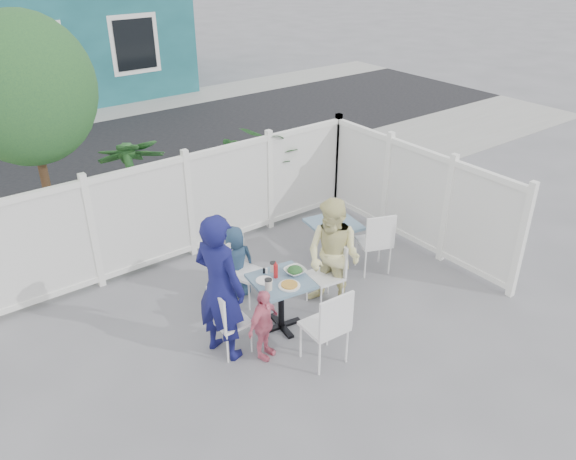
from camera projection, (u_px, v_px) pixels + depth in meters
ground at (281, 335)px, 6.91m from camera, size 80.00×80.00×0.00m
near_sidewalk at (149, 221)px, 9.58m from camera, size 24.00×2.60×0.01m
street at (76, 159)px, 12.18m from camera, size 24.00×5.00×0.01m
far_sidewalk at (35, 124)px, 14.36m from camera, size 24.00×1.60×0.01m
fence_back at (189, 207)px, 8.28m from camera, size 5.86×0.08×1.60m
fence_right at (415, 199)px, 8.55m from camera, size 0.08×3.66×1.60m
tree at (25, 91)px, 7.16m from camera, size 1.80×1.62×3.59m
potted_shrub_a at (138, 193)px, 8.46m from camera, size 1.23×1.23×1.80m
potted_shrub_b at (268, 166)px, 9.67m from camera, size 1.70×1.81×1.62m
main_table at (281, 291)px, 6.79m from camera, size 0.76×0.76×0.71m
spare_table at (333, 233)px, 8.08m from camera, size 0.77×0.77×0.71m
chair_left at (225, 317)px, 6.39m from camera, size 0.39×0.40×0.87m
chair_right at (331, 269)px, 7.26m from camera, size 0.45×0.46×0.90m
chair_back at (241, 266)px, 7.36m from camera, size 0.51×0.50×0.87m
chair_near at (329, 323)px, 6.18m from camera, size 0.47×0.46×0.99m
chair_spare at (377, 239)px, 7.90m from camera, size 0.56×0.55×0.96m
man at (220, 287)px, 6.22m from camera, size 0.62×0.76×1.80m
woman at (333, 257)px, 7.06m from camera, size 0.79×0.89×1.54m
boy at (236, 262)px, 7.43m from camera, size 0.57×0.45×1.02m
toddler at (264, 325)px, 6.36m from camera, size 0.57×0.39×0.90m
plate_main at (289, 286)px, 6.58m from camera, size 0.26×0.26×0.02m
plate_side at (264, 281)px, 6.68m from camera, size 0.21×0.21×0.01m
salad_bowl at (295, 271)px, 6.82m from camera, size 0.25×0.25×0.06m
coffee_cup_a at (268, 285)px, 6.50m from camera, size 0.09×0.09×0.13m
coffee_cup_b at (273, 267)px, 6.85m from camera, size 0.08×0.08×0.11m
ketchup_bottle at (276, 271)px, 6.72m from camera, size 0.05×0.05×0.18m
salt_shaker at (266, 271)px, 6.82m from camera, size 0.03×0.03×0.07m
pepper_shaker at (264, 271)px, 6.83m from camera, size 0.03×0.03×0.07m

